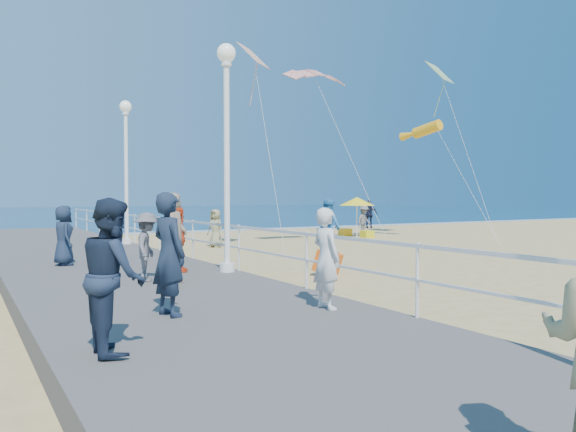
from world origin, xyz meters
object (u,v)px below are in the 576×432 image
spectator_6 (176,238)px  spectator_0 (169,254)px  toddler_held (329,226)px  beach_chair_right (345,232)px  beach_walker_a (364,220)px  beach_walker_b (369,214)px  spectator_4 (64,235)px  spectator_7 (113,275)px  beach_walker_c (216,228)px  beach_umbrella (357,201)px  woman_holding_toddler (326,258)px  beach_chair_left (367,234)px  spectator_5 (177,234)px  spectator_3 (179,239)px  lamp_post_far (126,156)px  box_kite (328,265)px  lamp_post_mid (227,133)px  spectator_2 (147,247)px

spectator_6 → spectator_0: bearing=-167.2°
toddler_held → beach_chair_right: bearing=-38.5°
beach_walker_a → spectator_6: bearing=-155.3°
beach_walker_b → beach_chair_right: 7.97m
spectator_4 → spectator_6: 4.62m
spectator_6 → spectator_7: size_ratio=1.05×
spectator_6 → beach_walker_c: bearing=7.1°
beach_walker_a → spectator_0: bearing=-151.9°
beach_umbrella → woman_holding_toddler: bearing=-128.9°
beach_walker_b → beach_chair_left: bearing=97.3°
toddler_held → spectator_5: 6.99m
spectator_3 → spectator_7: 6.77m
toddler_held → beach_walker_b: (19.13, 22.66, -0.73)m
lamp_post_far → box_kite: size_ratio=8.87×
lamp_post_mid → beach_walker_b: size_ratio=2.79×
spectator_4 → toddler_held: bearing=-163.9°
toddler_held → spectator_3: bearing=6.4°
spectator_5 → beach_chair_left: size_ratio=2.74×
spectator_0 → box_kite: 7.58m
spectator_0 → beach_chair_left: size_ratio=3.33×
toddler_held → beach_walker_b: bearing=-41.5°
spectator_3 → spectator_7: (-2.95, -6.09, 0.11)m
woman_holding_toddler → spectator_4: size_ratio=1.04×
beach_walker_a → beach_walker_c: beach_walker_a is taller
lamp_post_far → woman_holding_toddler: lamp_post_far is taller
woman_holding_toddler → spectator_2: (-1.58, 4.28, -0.08)m
toddler_held → spectator_5: size_ratio=0.58×
beach_walker_b → beach_chair_left: beach_walker_b is taller
spectator_2 → beach_umbrella: bearing=-26.2°
spectator_5 → spectator_7: bearing=172.4°
toddler_held → spectator_4: 8.37m
beach_walker_a → beach_chair_right: size_ratio=3.03×
beach_chair_left → beach_chair_right: size_ratio=1.00×
lamp_post_mid → box_kite: size_ratio=8.87×
spectator_0 → beach_walker_c: (6.80, 14.07, -0.50)m
toddler_held → beach_walker_b: toddler_held is taller
spectator_6 → beach_walker_c: (5.68, 11.19, -0.51)m
spectator_5 → box_kite: bearing=-100.2°
toddler_held → spectator_2: toddler_held is taller
spectator_5 → box_kite: (3.64, -1.83, -0.85)m
spectator_3 → beach_walker_a: bearing=-45.1°
woman_holding_toddler → beach_chair_right: 22.06m
spectator_3 → box_kite: bearing=-84.1°
lamp_post_far → box_kite: 9.68m
spectator_0 → spectator_4: 7.27m
beach_walker_a → beach_umbrella: bearing=-155.6°
lamp_post_far → beach_chair_left: lamp_post_far is taller
lamp_post_mid → beach_walker_a: size_ratio=3.20×
beach_walker_c → beach_chair_right: bearing=83.6°
toddler_held → spectator_6: bearing=19.6°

